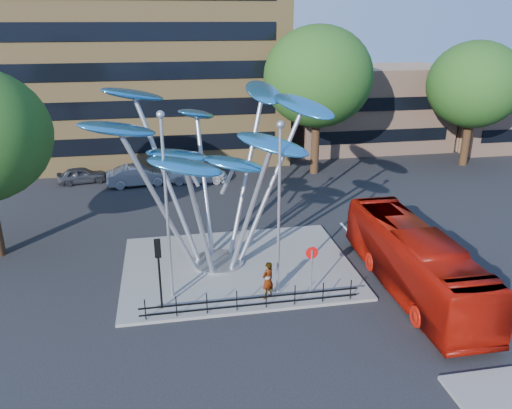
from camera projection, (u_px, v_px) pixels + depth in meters
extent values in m
plane|color=black|center=(282.00, 331.00, 21.29)|extent=(120.00, 120.00, 0.00)
cube|color=slate|center=(238.00, 267.00, 26.62)|extent=(12.00, 9.00, 0.15)
cube|color=tan|center=(369.00, 108.00, 50.19)|extent=(15.00, 8.00, 8.00)
cube|color=tan|center=(506.00, 112.00, 50.89)|extent=(12.00, 8.00, 7.00)
cylinder|color=black|center=(315.00, 140.00, 41.88)|extent=(0.70, 0.70, 5.72)
ellipsoid|color=#1D4212|center=(318.00, 77.00, 40.05)|extent=(8.80, 8.80, 8.10)
cylinder|color=black|center=(467.00, 137.00, 44.36)|extent=(0.70, 0.70, 5.06)
ellipsoid|color=#1D4212|center=(475.00, 85.00, 42.74)|extent=(8.00, 8.00, 7.36)
cylinder|color=#9EA0A5|center=(218.00, 262.00, 26.86)|extent=(2.80, 2.80, 0.12)
cylinder|color=#9EA0A5|center=(193.00, 200.00, 24.75)|extent=(0.24, 0.24, 7.80)
ellipsoid|color=#2C82C0|center=(118.00, 129.00, 21.92)|extent=(3.92, 2.95, 1.39)
cylinder|color=#9EA0A5|center=(211.00, 215.00, 24.77)|extent=(0.24, 0.24, 6.40)
ellipsoid|color=#2C82C0|center=(185.00, 166.00, 21.41)|extent=(3.47, 1.78, 1.31)
cylinder|color=#9EA0A5|center=(230.00, 207.00, 25.01)|extent=(0.24, 0.24, 7.00)
ellipsoid|color=#2C82C0|center=(272.00, 144.00, 22.61)|extent=(3.81, 3.11, 1.36)
cylinder|color=#9EA0A5|center=(239.00, 189.00, 25.64)|extent=(0.24, 0.24, 8.20)
ellipsoid|color=#2C82C0|center=(304.00, 106.00, 25.14)|extent=(3.52, 4.06, 1.44)
cylinder|color=#9EA0A5|center=(229.00, 181.00, 26.33)|extent=(0.24, 0.24, 8.60)
ellipsoid|color=#2C82C0|center=(263.00, 92.00, 27.03)|extent=(2.21, 3.79, 1.39)
cylinder|color=#9EA0A5|center=(210.00, 192.00, 26.47)|extent=(0.24, 0.24, 7.40)
ellipsoid|color=#2C82C0|center=(196.00, 114.00, 27.49)|extent=(3.02, 3.71, 1.34)
cylinder|color=#9EA0A5|center=(195.00, 184.00, 25.53)|extent=(0.24, 0.24, 8.80)
ellipsoid|color=#2C82C0|center=(133.00, 94.00, 24.79)|extent=(3.88, 3.60, 1.42)
ellipsoid|color=#2C82C0|center=(178.00, 155.00, 24.65)|extent=(3.40, 1.96, 1.13)
ellipsoid|color=#2C82C0|center=(234.00, 164.00, 24.69)|extent=(3.39, 2.16, 1.11)
cylinder|color=#9EA0A5|center=(167.00, 213.00, 22.20)|extent=(0.14, 0.14, 8.50)
sphere|color=#9EA0A5|center=(160.00, 115.00, 20.66)|extent=(0.36, 0.36, 0.36)
cylinder|color=#9EA0A5|center=(279.00, 214.00, 22.67)|extent=(0.14, 0.14, 8.00)
sphere|color=#9EA0A5|center=(280.00, 125.00, 21.22)|extent=(0.36, 0.36, 0.36)
cylinder|color=black|center=(160.00, 277.00, 22.13)|extent=(0.10, 0.10, 3.20)
cube|color=black|center=(158.00, 248.00, 21.64)|extent=(0.28, 0.18, 0.85)
sphere|color=#FF0C0C|center=(157.00, 243.00, 21.54)|extent=(0.18, 0.18, 0.18)
cylinder|color=#9EA0A5|center=(311.00, 272.00, 23.47)|extent=(0.08, 0.08, 2.30)
cylinder|color=red|center=(312.00, 253.00, 23.15)|extent=(0.60, 0.04, 0.60)
cube|color=white|center=(312.00, 253.00, 23.17)|extent=(0.42, 0.03, 0.10)
cylinder|color=black|center=(145.00, 309.00, 21.67)|extent=(0.05, 0.05, 1.00)
cylinder|color=black|center=(176.00, 306.00, 21.89)|extent=(0.05, 0.05, 1.00)
cylinder|color=black|center=(207.00, 303.00, 22.12)|extent=(0.05, 0.05, 1.00)
cylinder|color=black|center=(237.00, 301.00, 22.35)|extent=(0.05, 0.05, 1.00)
cylinder|color=black|center=(266.00, 298.00, 22.57)|extent=(0.05, 0.05, 1.00)
cylinder|color=black|center=(295.00, 295.00, 22.80)|extent=(0.05, 0.05, 1.00)
cylinder|color=black|center=(323.00, 292.00, 23.03)|extent=(0.05, 0.05, 1.00)
cylinder|color=black|center=(351.00, 290.00, 23.25)|extent=(0.05, 0.05, 1.00)
cube|color=black|center=(252.00, 298.00, 22.44)|extent=(10.00, 0.06, 0.06)
cube|color=black|center=(252.00, 305.00, 22.56)|extent=(10.00, 0.06, 0.06)
imported|color=#A11107|center=(413.00, 260.00, 24.02)|extent=(2.75, 11.36, 3.16)
imported|color=gray|center=(268.00, 280.00, 23.20)|extent=(0.81, 0.74, 1.86)
imported|color=#3B3C42|center=(82.00, 175.00, 40.05)|extent=(4.05, 2.18, 1.31)
imported|color=#989B9F|center=(138.00, 175.00, 39.44)|extent=(5.07, 2.30, 1.61)
imported|color=silver|center=(197.00, 173.00, 40.33)|extent=(5.10, 2.47, 1.43)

